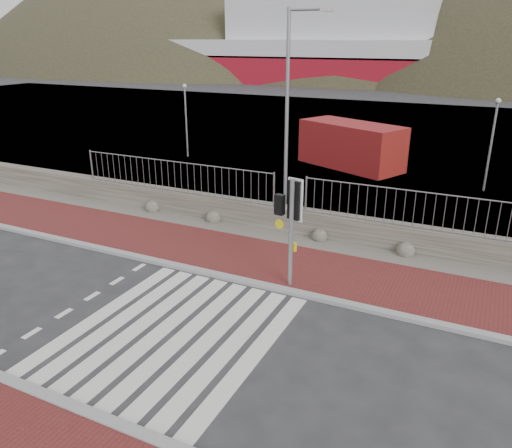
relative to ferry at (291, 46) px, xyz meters
The scene contains 15 objects.
ground 72.44m from the ferry, 70.05° to the right, with size 220.00×220.00×0.00m, color #28282B.
sidewalk_far 68.23m from the ferry, 68.75° to the right, with size 40.00×3.00×0.08m, color maroon.
kerb_near 75.25m from the ferry, 70.83° to the right, with size 40.00×0.25×0.12m, color gray.
kerb_far 69.63m from the ferry, 69.20° to the right, with size 40.00×0.25×0.12m, color gray.
zebra_crossing 72.43m from the ferry, 70.05° to the right, with size 4.62×5.60×0.01m.
gravel_strip 66.38m from the ferry, 68.13° to the right, with size 40.00×1.50×0.06m, color #59544C.
stone_wall 65.61m from the ferry, 67.86° to the right, with size 40.00×0.60×0.90m, color #4D483F.
railing 65.66m from the ferry, 67.91° to the right, with size 18.07×0.07×1.22m.
quay 47.29m from the ferry, 58.36° to the right, with size 120.00×40.00×0.50m, color #4C4C4F.
water 25.72m from the ferry, 11.47° to the right, with size 220.00×50.00×0.05m, color #3F4C54.
ferry is the anchor object (origin of this frame).
hills_backdrop 46.83m from the ferry, 32.50° to the left, with size 254.00×90.00×100.00m.
traffic_signal_far 69.74m from the ferry, 67.91° to the right, with size 0.77×0.37×3.13m.
streetlight 64.53m from the ferry, 67.95° to the right, with size 1.59×0.21×7.48m.
shipping_container 55.81m from the ferry, 64.57° to the right, with size 5.59×2.33×2.33m, color maroon.
Camera 1 is at (6.18, -8.28, 6.55)m, focal length 35.00 mm.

